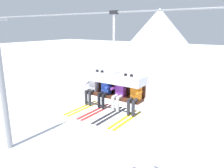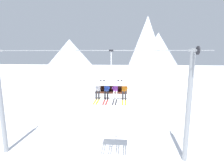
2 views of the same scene
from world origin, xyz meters
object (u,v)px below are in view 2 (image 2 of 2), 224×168
at_px(lift_tower_far, 189,104).
at_px(skier_purple, 115,89).
at_px(skier_white, 98,89).
at_px(skier_blue, 107,89).
at_px(skier_orange, 124,90).
at_px(lift_tower_near, 0,100).
at_px(chairlift_chair, 111,85).

relative_size(lift_tower_far, skier_purple, 4.99).
distance_m(lift_tower_far, skier_white, 6.59).
distance_m(skier_blue, skier_purple, 0.60).
bearing_deg(skier_white, skier_orange, 0.00).
distance_m(lift_tower_near, lift_tower_far, 14.32).
relative_size(skier_white, skier_blue, 1.00).
distance_m(lift_tower_near, skier_blue, 8.63).
relative_size(chairlift_chair, skier_blue, 1.91).
relative_size(skier_blue, skier_purple, 1.00).
bearing_deg(chairlift_chair, lift_tower_far, 7.32).
distance_m(lift_tower_near, skier_white, 8.05).
height_order(chairlift_chair, skier_purple, chairlift_chair).
bearing_deg(skier_blue, chairlift_chair, 35.30).
bearing_deg(skier_purple, skier_blue, 180.00).
relative_size(skier_blue, skier_orange, 1.00).
height_order(lift_tower_near, skier_orange, lift_tower_near).
xyz_separation_m(skier_blue, skier_orange, (1.20, 0.00, 0.00)).
distance_m(lift_tower_near, skier_orange, 9.81).
bearing_deg(skier_white, lift_tower_near, 173.34).
relative_size(lift_tower_near, skier_orange, 4.99).
bearing_deg(skier_blue, skier_purple, 0.00).
xyz_separation_m(lift_tower_near, lift_tower_far, (14.32, 0.00, 0.00)).
height_order(chairlift_chair, skier_white, chairlift_chair).
relative_size(chairlift_chair, skier_purple, 1.91).
distance_m(lift_tower_near, chairlift_chair, 8.95).
xyz_separation_m(lift_tower_near, skier_white, (7.90, -0.92, 1.20)).
distance_m(chairlift_chair, skier_purple, 0.47).
height_order(lift_tower_far, skier_purple, lift_tower_far).
bearing_deg(lift_tower_near, skier_white, -6.66).
bearing_deg(skier_white, lift_tower_far, 8.19).
bearing_deg(skier_purple, skier_white, 180.00).
bearing_deg(skier_blue, skier_orange, 0.00).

